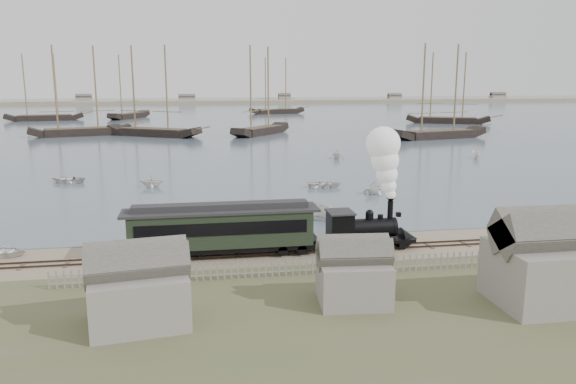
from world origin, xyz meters
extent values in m
plane|color=gray|center=(0.00, 0.00, 0.00)|extent=(600.00, 600.00, 0.00)
cube|color=#465864|center=(0.00, 170.00, 0.03)|extent=(600.00, 336.00, 0.06)
cube|color=#35251D|center=(0.00, -2.50, 0.10)|extent=(120.00, 0.08, 0.12)
cube|color=#35251D|center=(0.00, -1.50, 0.10)|extent=(120.00, 0.08, 0.12)
cube|color=#403229|center=(0.00, -2.00, 0.03)|extent=(120.00, 1.80, 0.06)
cube|color=tan|center=(0.00, 250.00, 0.00)|extent=(500.00, 20.00, 1.80)
cube|color=black|center=(6.29, -2.00, 0.69)|extent=(6.52, 1.92, 0.24)
cylinder|color=black|center=(5.91, -2.00, 1.65)|extent=(4.03, 1.44, 1.44)
cube|color=black|center=(3.80, -2.00, 1.84)|extent=(1.73, 2.11, 2.21)
cube|color=#28282A|center=(3.80, -2.00, 2.99)|extent=(1.92, 2.30, 0.12)
cylinder|color=black|center=(7.73, -2.00, 2.94)|extent=(0.42, 0.42, 1.54)
sphere|color=black|center=(6.10, -2.00, 2.77)|extent=(0.61, 0.61, 0.61)
cone|color=black|center=(9.36, -2.00, 0.59)|extent=(1.34, 1.92, 1.92)
cube|color=black|center=(8.40, -2.00, 2.61)|extent=(0.34, 0.34, 0.34)
cube|color=black|center=(-5.11, -2.00, 0.72)|extent=(14.20, 2.33, 0.36)
cube|color=black|center=(-5.11, -2.00, 2.14)|extent=(13.19, 2.54, 2.54)
cube|color=black|center=(-5.11, -3.29, 2.39)|extent=(12.17, 0.06, 0.91)
cube|color=black|center=(-5.11, -0.71, 2.39)|extent=(12.17, 0.06, 0.91)
cube|color=#28282A|center=(-5.11, -2.00, 3.46)|extent=(14.20, 2.74, 0.18)
cube|color=#28282A|center=(-5.11, -2.00, 3.76)|extent=(12.68, 1.22, 0.46)
imported|color=silver|center=(-20.99, 0.52, 0.35)|extent=(2.84, 3.67, 0.70)
imported|color=silver|center=(-12.01, 25.78, 0.82)|extent=(2.74, 3.10, 1.53)
imported|color=silver|center=(4.05, 7.68, 0.83)|extent=(4.20, 3.34, 1.54)
imported|color=silver|center=(8.26, 22.15, 0.47)|extent=(3.27, 4.27, 0.82)
imported|color=silver|center=(12.85, 17.58, 0.81)|extent=(3.64, 3.75, 1.51)
imported|color=silver|center=(38.14, 42.28, 0.66)|extent=(3.30, 2.04, 1.19)
imported|color=silver|center=(-22.70, 30.65, 0.50)|extent=(4.23, 4.99, 0.88)
imported|color=silver|center=(15.68, 45.48, 0.81)|extent=(2.88, 2.49, 1.51)
camera|label=1|loc=(-6.83, -41.79, 12.89)|focal=35.00mm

